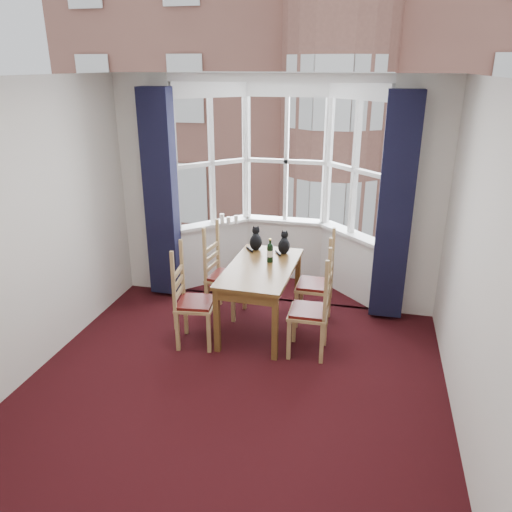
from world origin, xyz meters
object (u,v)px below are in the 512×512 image
(chair_left_far, at_px, (219,277))
(wine_bottle, at_px, (270,252))
(cat_right, at_px, (284,245))
(candle_extra, at_px, (236,219))
(dining_table, at_px, (261,275))
(chair_right_near, at_px, (317,313))
(cat_left, at_px, (256,241))
(candle_short, at_px, (228,220))
(chair_left_near, at_px, (188,304))
(chair_right_far, at_px, (322,287))
(candle_tall, at_px, (222,219))

(chair_left_far, relative_size, wine_bottle, 3.29)
(cat_right, distance_m, candle_extra, 1.06)
(dining_table, distance_m, chair_right_near, 0.83)
(candle_extra, bearing_deg, chair_left_far, -88.06)
(cat_right, bearing_deg, chair_right_near, -60.04)
(chair_right_near, height_order, cat_right, cat_right)
(cat_left, relative_size, candle_short, 3.34)
(chair_left_near, bearing_deg, candle_short, 90.73)
(chair_left_near, relative_size, wine_bottle, 3.29)
(candle_short, bearing_deg, dining_table, -58.52)
(chair_left_far, distance_m, candle_extra, 1.03)
(chair_left_near, bearing_deg, candle_extra, 87.30)
(dining_table, height_order, chair_left_far, chair_left_far)
(chair_left_far, relative_size, chair_right_far, 1.00)
(dining_table, distance_m, cat_left, 0.60)
(dining_table, relative_size, candle_extra, 12.64)
(wine_bottle, distance_m, candle_short, 1.28)
(chair_right_far, height_order, candle_tall, candle_tall)
(chair_right_far, bearing_deg, chair_left_near, -150.43)
(cat_right, distance_m, wine_bottle, 0.34)
(chair_left_near, bearing_deg, cat_right, 48.96)
(chair_right_near, bearing_deg, cat_right, 119.96)
(wine_bottle, bearing_deg, candle_extra, 123.68)
(chair_left_far, bearing_deg, chair_right_near, -28.16)
(chair_right_far, relative_size, wine_bottle, 3.29)
(chair_left_near, relative_size, cat_left, 3.13)
(chair_left_far, bearing_deg, candle_extra, 91.94)
(wine_bottle, bearing_deg, chair_right_far, 8.97)
(dining_table, distance_m, wine_bottle, 0.28)
(candle_tall, height_order, candle_extra, candle_tall)
(dining_table, xyz_separation_m, chair_right_far, (0.67, 0.26, -0.19))
(dining_table, height_order, chair_right_near, chair_right_near)
(chair_left_near, xyz_separation_m, chair_right_near, (1.39, 0.10, 0.00))
(chair_left_near, relative_size, candle_short, 10.47)
(chair_right_far, bearing_deg, candle_tall, 149.01)
(chair_right_near, distance_m, candle_tall, 2.21)
(chair_right_near, distance_m, candle_short, 2.17)
(chair_right_far, bearing_deg, candle_extra, 144.06)
(chair_left_far, bearing_deg, candle_tall, 103.77)
(dining_table, distance_m, candle_short, 1.39)
(chair_right_far, height_order, candle_extra, candle_extra)
(chair_right_far, bearing_deg, chair_right_near, -87.94)
(wine_bottle, distance_m, candle_extra, 1.23)
(chair_right_far, distance_m, cat_right, 0.67)
(candle_tall, bearing_deg, cat_right, -34.05)
(chair_left_near, bearing_deg, cat_left, 64.01)
(cat_left, xyz_separation_m, cat_right, (0.36, -0.05, -0.01))
(chair_left_near, distance_m, candle_extra, 1.77)
(chair_left_near, xyz_separation_m, candle_short, (-0.02, 1.69, 0.44))
(cat_left, distance_m, candle_short, 0.83)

